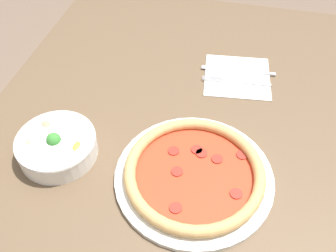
{
  "coord_description": "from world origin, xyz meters",
  "views": [
    {
      "loc": [
        -0.61,
        -0.12,
        1.41
      ],
      "look_at": [
        -0.02,
        0.02,
        0.75
      ],
      "focal_mm": 40.0,
      "sensor_mm": 36.0,
      "label": 1
    }
  ],
  "objects_px": {
    "pizza": "(194,174)",
    "knife": "(241,71)",
    "fork": "(237,82)",
    "bowl": "(57,145)"
  },
  "relations": [
    {
      "from": "pizza",
      "to": "fork",
      "type": "height_order",
      "value": "pizza"
    },
    {
      "from": "bowl",
      "to": "knife",
      "type": "relative_size",
      "value": 0.86
    },
    {
      "from": "pizza",
      "to": "knife",
      "type": "bearing_deg",
      "value": -9.32
    },
    {
      "from": "knife",
      "to": "bowl",
      "type": "bearing_deg",
      "value": 41.78
    },
    {
      "from": "bowl",
      "to": "fork",
      "type": "distance_m",
      "value": 0.51
    },
    {
      "from": "fork",
      "to": "pizza",
      "type": "bearing_deg",
      "value": 76.33
    },
    {
      "from": "pizza",
      "to": "knife",
      "type": "distance_m",
      "value": 0.4
    },
    {
      "from": "bowl",
      "to": "fork",
      "type": "bearing_deg",
      "value": -47.43
    },
    {
      "from": "bowl",
      "to": "knife",
      "type": "xyz_separation_m",
      "value": [
        0.39,
        -0.38,
        -0.03
      ]
    },
    {
      "from": "knife",
      "to": "pizza",
      "type": "bearing_deg",
      "value": 76.52
    }
  ]
}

